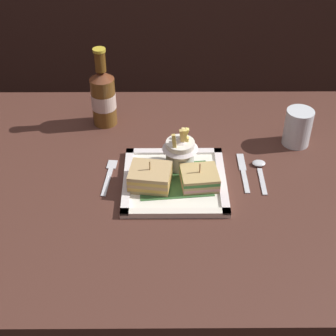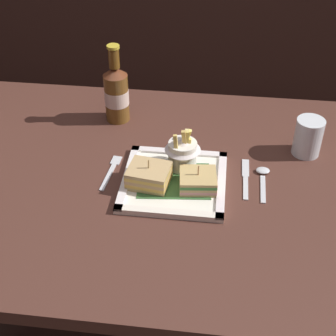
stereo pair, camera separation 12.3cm
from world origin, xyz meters
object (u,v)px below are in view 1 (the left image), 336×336
object	(u,v)px
fries_cup	(180,149)
sandwich_half_right	(199,178)
sandwich_half_left	(150,177)
water_glass	(297,130)
square_plate	(175,181)
beer_bottle	(103,96)
dining_table	(162,216)
knife	(243,171)
spoon	(260,168)
fork	(109,175)

from	to	relation	value
fries_cup	sandwich_half_right	bearing A→B (deg)	-59.46
sandwich_half_left	water_glass	bearing A→B (deg)	25.47
square_plate	beer_bottle	size ratio (longest dim) A/B	1.10
sandwich_half_left	fries_cup	world-z (taller)	fries_cup
dining_table	knife	distance (m)	0.25
square_plate	sandwich_half_right	bearing A→B (deg)	-15.62
fries_cup	spoon	bearing A→B (deg)	-1.65
water_glass	knife	bearing A→B (deg)	-141.81
beer_bottle	spoon	size ratio (longest dim) A/B	1.72
sandwich_half_left	fork	world-z (taller)	sandwich_half_left
fork	spoon	world-z (taller)	spoon
fries_cup	dining_table	bearing A→B (deg)	-140.94
sandwich_half_right	knife	size ratio (longest dim) A/B	0.60
sandwich_half_left	spoon	world-z (taller)	sandwich_half_left
sandwich_half_left	beer_bottle	bearing A→B (deg)	115.02
dining_table	sandwich_half_right	world-z (taller)	sandwich_half_right
square_plate	fries_cup	distance (m)	0.08
fries_cup	fork	xyz separation A→B (m)	(-0.18, -0.03, -0.06)
knife	spoon	xyz separation A→B (m)	(0.04, 0.01, 0.00)
dining_table	square_plate	size ratio (longest dim) A/B	5.45
dining_table	fork	bearing A→B (deg)	175.45
square_plate	dining_table	bearing A→B (deg)	147.24
fries_cup	beer_bottle	size ratio (longest dim) A/B	0.50
square_plate	sandwich_half_right	size ratio (longest dim) A/B	2.64
fries_cup	fork	world-z (taller)	fries_cup
square_plate	sandwich_half_left	world-z (taller)	sandwich_half_left
dining_table	water_glass	world-z (taller)	water_glass
sandwich_half_left	water_glass	world-z (taller)	water_glass
dining_table	fork	size ratio (longest dim) A/B	9.65
sandwich_half_left	fork	size ratio (longest dim) A/B	0.76
fries_cup	beer_bottle	bearing A→B (deg)	134.14
dining_table	spoon	xyz separation A→B (m)	(0.25, 0.03, 0.14)
dining_table	fries_cup	xyz separation A→B (m)	(0.05, 0.04, 0.19)
dining_table	water_glass	bearing A→B (deg)	22.23
sandwich_half_right	fries_cup	xyz separation A→B (m)	(-0.05, 0.08, 0.03)
sandwich_half_right	fries_cup	world-z (taller)	fries_cup
sandwich_half_right	fork	distance (m)	0.23
fork	knife	bearing A→B (deg)	2.51
square_plate	water_glass	distance (m)	0.38
square_plate	fries_cup	size ratio (longest dim) A/B	2.18
dining_table	sandwich_half_right	xyz separation A→B (m)	(0.09, -0.04, 0.16)
knife	dining_table	bearing A→B (deg)	-173.03
sandwich_half_right	knife	xyz separation A→B (m)	(0.12, 0.06, -0.03)
fork	knife	world-z (taller)	same
sandwich_half_right	spoon	world-z (taller)	sandwich_half_right
square_plate	water_glass	xyz separation A→B (m)	(0.34, 0.17, 0.04)
beer_bottle	fork	bearing A→B (deg)	-82.68
fries_cup	spoon	distance (m)	0.21
sandwich_half_left	sandwich_half_right	size ratio (longest dim) A/B	1.14
square_plate	beer_bottle	xyz separation A→B (m)	(-0.20, 0.28, 0.08)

